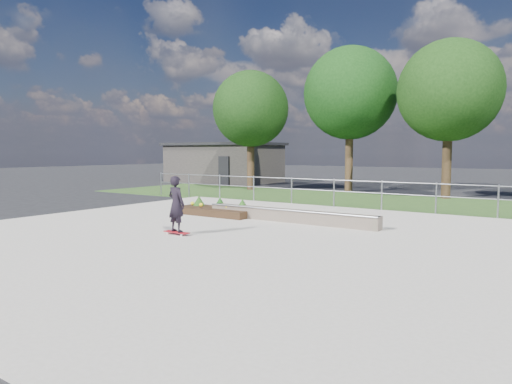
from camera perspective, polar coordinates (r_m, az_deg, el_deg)
ground at (r=12.67m, az=-4.58°, el=-5.41°), size 120.00×120.00×0.00m
grass_verge at (r=22.26m, az=13.43°, el=-1.01°), size 30.00×8.00×0.02m
concrete_slab at (r=12.67m, az=-4.58°, el=-5.27°), size 15.00×15.00×0.06m
fence at (r=18.96m, az=9.73°, el=0.34°), size 20.06×0.06×1.20m
building at (r=35.27m, az=-4.05°, el=3.73°), size 8.40×5.40×3.00m
tree_far_left at (r=27.79m, az=-0.69°, el=10.30°), size 4.55×4.55×7.15m
tree_mid_left at (r=26.98m, az=11.69°, el=11.97°), size 5.25×5.25×8.25m
tree_mid_right at (r=24.38m, az=23.01°, el=11.55°), size 4.90×4.90×7.70m
grind_ledge at (r=14.64m, az=4.10°, el=-2.95°), size 6.00×0.44×0.43m
planter_bed at (r=16.33m, az=-4.96°, el=-2.20°), size 3.00×1.20×0.61m
skateboarder at (r=12.43m, az=-9.94°, el=-1.53°), size 0.80×0.40×1.59m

